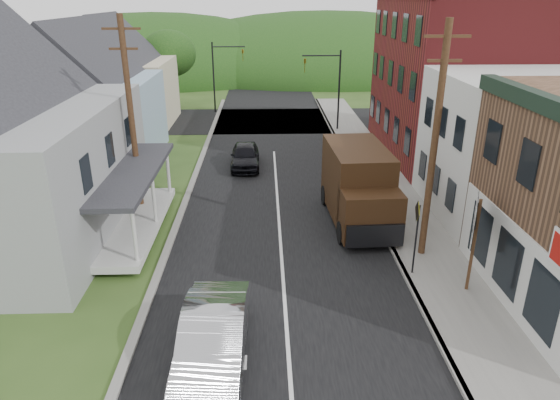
{
  "coord_description": "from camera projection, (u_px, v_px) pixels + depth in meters",
  "views": [
    {
      "loc": [
        -0.62,
        -13.96,
        9.69
      ],
      "look_at": [
        -0.04,
        4.21,
        2.2
      ],
      "focal_mm": 32.0,
      "sensor_mm": 36.0,
      "label": 1
    }
  ],
  "objects": [
    {
      "name": "cross_road",
      "position": [
        272.0,
        120.0,
        41.56
      ],
      "size": [
        60.0,
        9.0,
        0.02
      ],
      "primitive_type": "cube",
      "color": "black",
      "rests_on": "ground"
    },
    {
      "name": "house_cream",
      "position": [
        124.0,
        78.0,
        38.89
      ],
      "size": [
        7.14,
        8.16,
        7.28
      ],
      "color": "beige",
      "rests_on": "ground"
    },
    {
      "name": "road",
      "position": [
        277.0,
        197.0,
        25.85
      ],
      "size": [
        9.0,
        90.0,
        0.02
      ],
      "primitive_type": "cube",
      "color": "black",
      "rests_on": "ground"
    },
    {
      "name": "curb_left",
      "position": [
        181.0,
        212.0,
        23.84
      ],
      "size": [
        0.3,
        55.0,
        0.12
      ],
      "primitive_type": "cube",
      "color": "slate",
      "rests_on": "ground"
    },
    {
      "name": "ground",
      "position": [
        285.0,
        309.0,
        16.61
      ],
      "size": [
        120.0,
        120.0,
        0.0
      ],
      "primitive_type": "plane",
      "color": "#2D4719",
      "rests_on": "ground"
    },
    {
      "name": "silver_sedan",
      "position": [
        213.0,
        340.0,
        13.82
      ],
      "size": [
        1.87,
        5.08,
        1.66
      ],
      "primitive_type": "imported",
      "rotation": [
        0.0,
        0.0,
        -0.02
      ],
      "color": "#A0A0A5",
      "rests_on": "ground"
    },
    {
      "name": "curb_right",
      "position": [
        372.0,
        210.0,
        24.11
      ],
      "size": [
        0.2,
        55.0,
        0.15
      ],
      "primitive_type": "cube",
      "color": "slate",
      "rests_on": "ground"
    },
    {
      "name": "utility_pole_left",
      "position": [
        131.0,
        118.0,
        22.04
      ],
      "size": [
        1.6,
        0.26,
        9.0
      ],
      "color": "#472D19",
      "rests_on": "ground"
    },
    {
      "name": "tree_left_d",
      "position": [
        169.0,
        54.0,
        44.06
      ],
      "size": [
        4.8,
        4.8,
        6.94
      ],
      "color": "#382616",
      "rests_on": "ground"
    },
    {
      "name": "forested_ridge",
      "position": [
        268.0,
        72.0,
        67.44
      ],
      "size": [
        90.0,
        30.0,
        16.0
      ],
      "primitive_type": "ellipsoid",
      "color": "#143811",
      "rests_on": "ground"
    },
    {
      "name": "house_blue",
      "position": [
        95.0,
        100.0,
        30.59
      ],
      "size": [
        7.14,
        8.16,
        7.28
      ],
      "color": "#8FADC3",
      "rests_on": "ground"
    },
    {
      "name": "traffic_signal_left",
      "position": [
        221.0,
        69.0,
        43.24
      ],
      "size": [
        2.87,
        0.2,
        6.0
      ],
      "color": "black",
      "rests_on": "ground"
    },
    {
      "name": "storefront_white",
      "position": [
        527.0,
        148.0,
        22.64
      ],
      "size": [
        8.0,
        7.0,
        6.5
      ],
      "primitive_type": "cube",
      "color": "silver",
      "rests_on": "ground"
    },
    {
      "name": "dark_sedan",
      "position": [
        245.0,
        156.0,
        30.03
      ],
      "size": [
        1.74,
        4.21,
        1.43
      ],
      "primitive_type": "imported",
      "rotation": [
        0.0,
        0.0,
        0.01
      ],
      "color": "black",
      "rests_on": "ground"
    },
    {
      "name": "sidewalk_right",
      "position": [
        400.0,
        209.0,
        24.15
      ],
      "size": [
        2.8,
        55.0,
        0.15
      ],
      "primitive_type": "cube",
      "color": "slate",
      "rests_on": "ground"
    },
    {
      "name": "delivery_van",
      "position": [
        359.0,
        186.0,
        22.39
      ],
      "size": [
        2.78,
        6.2,
        3.41
      ],
      "rotation": [
        0.0,
        0.0,
        0.05
      ],
      "color": "black",
      "rests_on": "ground"
    },
    {
      "name": "route_sign_cluster",
      "position": [
        474.0,
        232.0,
        16.66
      ],
      "size": [
        0.85,
        1.8,
        3.39
      ],
      "rotation": [
        0.0,
        0.0,
        -0.42
      ],
      "color": "#472D19",
      "rests_on": "sidewalk_right"
    },
    {
      "name": "warning_sign",
      "position": [
        417.0,
        228.0,
        17.8
      ],
      "size": [
        0.17,
        0.8,
        2.89
      ],
      "rotation": [
        0.0,
        0.0,
        -0.13
      ],
      "color": "black",
      "rests_on": "sidewalk_right"
    },
    {
      "name": "traffic_signal_right",
      "position": [
        330.0,
        81.0,
        37.02
      ],
      "size": [
        2.87,
        0.2,
        6.0
      ],
      "color": "black",
      "rests_on": "ground"
    },
    {
      "name": "storefront_red",
      "position": [
        457.0,
        77.0,
        30.75
      ],
      "size": [
        8.0,
        12.0,
        10.0
      ],
      "primitive_type": "cube",
      "color": "maroon",
      "rests_on": "ground"
    },
    {
      "name": "utility_pole_right",
      "position": [
        434.0,
        143.0,
        18.24
      ],
      "size": [
        1.6,
        0.26,
        9.0
      ],
      "color": "#472D19",
      "rests_on": "ground"
    }
  ]
}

